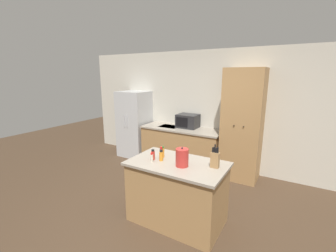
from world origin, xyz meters
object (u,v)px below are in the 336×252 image
refrigerator (134,124)px  spice_bottle_amber_oil (163,152)px  kettle (182,158)px  spice_bottle_tall_dark (153,155)px  spice_bottle_green_herb (161,156)px  spice_bottle_pale_salt (152,158)px  microwave (188,121)px  spice_bottle_short_red (161,153)px  pantry_cabinet (242,125)px  knife_block (215,159)px

refrigerator → spice_bottle_amber_oil: refrigerator is taller
refrigerator → kettle: size_ratio=6.37×
spice_bottle_tall_dark → spice_bottle_green_herb: spice_bottle_green_herb is taller
spice_bottle_green_herb → spice_bottle_pale_salt: (-0.08, -0.11, -0.01)m
refrigerator → kettle: refrigerator is taller
spice_bottle_tall_dark → microwave: bearing=102.0°
spice_bottle_pale_salt → kettle: (0.42, 0.09, 0.06)m
microwave → spice_bottle_pale_salt: (0.47, -2.14, -0.09)m
microwave → spice_bottle_short_red: microwave is taller
pantry_cabinet → spice_bottle_tall_dark: pantry_cabinet is taller
kettle → refrigerator: bearing=140.5°
spice_bottle_amber_oil → spice_bottle_green_herb: bearing=-67.7°
refrigerator → kettle: bearing=-39.5°
pantry_cabinet → spice_bottle_amber_oil: bearing=-111.5°
knife_block → spice_bottle_pale_salt: knife_block is taller
spice_bottle_short_red → spice_bottle_pale_salt: spice_bottle_short_red is taller
spice_bottle_amber_oil → kettle: size_ratio=0.64×
knife_block → spice_bottle_green_herb: (-0.73, -0.15, -0.04)m
microwave → knife_block: knife_block is taller
spice_bottle_pale_salt → microwave: bearing=102.4°
spice_bottle_pale_salt → spice_bottle_amber_oil: bearing=81.8°
spice_bottle_green_herb → microwave: bearing=105.3°
spice_bottle_amber_oil → spice_bottle_green_herb: 0.13m
spice_bottle_short_red → spice_bottle_pale_salt: bearing=-104.5°
spice_bottle_amber_oil → kettle: (0.39, -0.15, 0.04)m
pantry_cabinet → spice_bottle_green_herb: (-0.67, -1.94, -0.13)m
refrigerator → spice_bottle_tall_dark: size_ratio=10.97×
spice_bottle_tall_dark → spice_bottle_green_herb: (0.12, 0.03, 0.00)m
spice_bottle_short_red → refrigerator: bearing=136.9°
refrigerator → spice_bottle_tall_dark: (1.89, -1.94, 0.13)m
knife_block → microwave: bearing=124.4°
spice_bottle_short_red → pantry_cabinet: bearing=69.4°
refrigerator → spice_bottle_amber_oil: (1.96, -1.79, 0.14)m
microwave → kettle: 2.24m
spice_bottle_short_red → spice_bottle_pale_salt: (-0.05, -0.18, -0.02)m
knife_block → spice_bottle_pale_salt: (-0.81, -0.26, -0.05)m
spice_bottle_green_herb → spice_bottle_pale_salt: spice_bottle_green_herb is taller
microwave → spice_bottle_short_red: (0.52, -1.96, -0.07)m
microwave → pantry_cabinet: bearing=-3.9°
refrigerator → microwave: refrigerator is taller
refrigerator → knife_block: refrigerator is taller
microwave → knife_block: size_ratio=1.48×
spice_bottle_tall_dark → kettle: (0.46, 0.00, 0.05)m
spice_bottle_tall_dark → kettle: bearing=0.5°
spice_bottle_tall_dark → kettle: 0.46m
spice_bottle_short_red → spice_bottle_tall_dark: bearing=-131.6°
pantry_cabinet → knife_block: (0.06, -1.79, -0.09)m
spice_bottle_tall_dark → pantry_cabinet: bearing=68.2°
microwave → spice_bottle_green_herb: size_ratio=2.95×
pantry_cabinet → microwave: 1.23m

